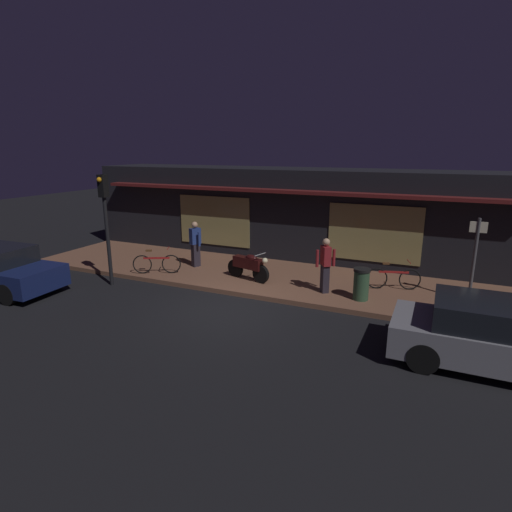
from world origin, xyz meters
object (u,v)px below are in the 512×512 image
at_px(motorcycle, 249,265).
at_px(traffic_light_pole, 105,211).
at_px(person_bystander, 325,264).
at_px(sign_post, 475,255).
at_px(bicycle_extra, 393,278).
at_px(parked_car_far, 496,336).
at_px(bicycle_parked, 157,263).
at_px(trash_bin, 361,284).
at_px(person_photographer, 195,243).

bearing_deg(motorcycle, traffic_light_pole, -154.61).
bearing_deg(person_bystander, sign_post, 13.52).
xyz_separation_m(bicycle_extra, sign_post, (2.12, -0.18, 1.00)).
height_order(traffic_light_pole, parked_car_far, traffic_light_pole).
distance_m(bicycle_parked, sign_post, 9.98).
xyz_separation_m(bicycle_extra, traffic_light_pole, (-8.56, -2.93, 1.97)).
relative_size(sign_post, trash_bin, 2.58).
bearing_deg(bicycle_parked, parked_car_far, -12.24).
bearing_deg(parked_car_far, motorcycle, 157.58).
bearing_deg(person_photographer, motorcycle, -15.31).
height_order(sign_post, parked_car_far, sign_post).
height_order(motorcycle, bicycle_parked, motorcycle).
bearing_deg(trash_bin, bicycle_parked, -177.45).
height_order(bicycle_parked, person_bystander, person_bystander).
distance_m(bicycle_parked, person_photographer, 1.61).
bearing_deg(motorcycle, person_bystander, -3.23).
bearing_deg(bicycle_extra, person_photographer, -177.39).
bearing_deg(sign_post, bicycle_parked, -171.58).
xyz_separation_m(bicycle_extra, person_bystander, (-1.86, -1.14, 0.52)).
xyz_separation_m(sign_post, trash_bin, (-2.86, -1.14, -0.89)).
bearing_deg(person_bystander, person_photographer, 170.80).
distance_m(person_photographer, person_bystander, 5.15).
bearing_deg(parked_car_far, person_bystander, 147.78).
relative_size(bicycle_extra, traffic_light_pole, 0.44).
bearing_deg(person_photographer, person_bystander, -9.20).
bearing_deg(traffic_light_pole, bicycle_parked, 56.36).
bearing_deg(traffic_light_pole, bicycle_extra, 18.91).
xyz_separation_m(motorcycle, bicycle_extra, (4.47, 0.99, -0.14)).
xyz_separation_m(bicycle_extra, parked_car_far, (2.42, -3.83, 0.20)).
bearing_deg(sign_post, trash_bin, -158.18).
height_order(person_bystander, traffic_light_pole, traffic_light_pole).
bearing_deg(bicycle_parked, sign_post, 8.42).
bearing_deg(sign_post, person_bystander, -166.48).
distance_m(motorcycle, bicycle_parked, 3.30).
bearing_deg(sign_post, motorcycle, -173.00).
xyz_separation_m(person_bystander, sign_post, (3.98, 0.96, 0.48)).
xyz_separation_m(trash_bin, parked_car_far, (3.15, -2.50, 0.08)).
xyz_separation_m(bicycle_parked, bicycle_extra, (7.70, 1.64, 0.00)).
distance_m(trash_bin, parked_car_far, 4.03).
relative_size(motorcycle, bicycle_parked, 1.12).
relative_size(bicycle_extra, person_photographer, 0.95).
bearing_deg(sign_post, traffic_light_pole, -165.56).
height_order(motorcycle, trash_bin, motorcycle).
relative_size(bicycle_parked, person_bystander, 0.90).
relative_size(bicycle_parked, trash_bin, 1.61).
height_order(bicycle_parked, person_photographer, person_photographer).
height_order(person_bystander, sign_post, sign_post).
distance_m(motorcycle, person_photographer, 2.59).
bearing_deg(bicycle_extra, traffic_light_pole, -161.09).
bearing_deg(trash_bin, bicycle_extra, 60.99).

